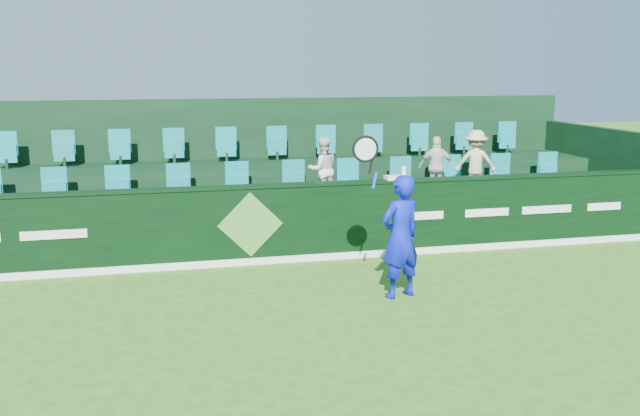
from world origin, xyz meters
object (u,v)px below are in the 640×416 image
object	(u,v)px
spectator_middle	(437,166)
towel	(397,178)
tennis_player	(400,236)
spectator_left	(323,170)
spectator_right	(475,163)
drinks_bottle	(404,173)

from	to	relation	value
spectator_middle	towel	distance (m)	1.65
tennis_player	spectator_left	size ratio (longest dim) A/B	2.00
spectator_right	towel	world-z (taller)	spectator_right
tennis_player	drinks_bottle	xyz separation A→B (m)	(0.88, 2.27, 0.55)
spectator_left	spectator_middle	distance (m)	2.27
spectator_left	spectator_right	distance (m)	3.08
drinks_bottle	tennis_player	bearing A→B (deg)	-111.07
spectator_left	spectator_middle	xyz separation A→B (m)	(2.27, 0.00, -0.02)
tennis_player	spectator_right	xyz separation A→B (m)	(2.77, 3.39, 0.53)
tennis_player	spectator_middle	xyz separation A→B (m)	(1.96, 3.39, 0.47)
drinks_bottle	spectator_right	bearing A→B (deg)	30.59
spectator_right	drinks_bottle	distance (m)	2.20
tennis_player	spectator_middle	world-z (taller)	tennis_player
spectator_right	drinks_bottle	bearing A→B (deg)	49.11
spectator_right	towel	bearing A→B (deg)	47.56
spectator_right	towel	xyz separation A→B (m)	(-2.02, -1.12, -0.06)
spectator_right	drinks_bottle	xyz separation A→B (m)	(-1.89, -1.12, 0.03)
drinks_bottle	towel	bearing A→B (deg)	180.00
spectator_middle	towel	xyz separation A→B (m)	(-1.21, -1.12, -0.01)
towel	spectator_left	bearing A→B (deg)	133.49
spectator_left	towel	xyz separation A→B (m)	(1.06, -1.12, -0.02)
spectator_middle	towel	size ratio (longest dim) A/B	2.85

